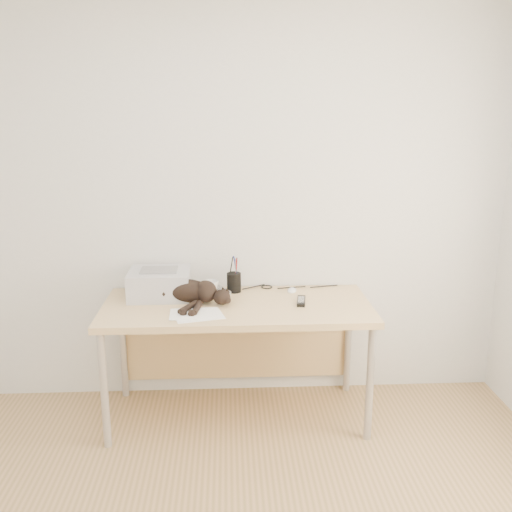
{
  "coord_description": "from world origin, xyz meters",
  "views": [
    {
      "loc": [
        -0.05,
        -1.84,
        1.87
      ],
      "look_at": [
        0.11,
        1.34,
        1.05
      ],
      "focal_mm": 40.0,
      "sensor_mm": 36.0,
      "label": 1
    }
  ],
  "objects": [
    {
      "name": "cat",
      "position": [
        -0.32,
        1.44,
        0.81
      ],
      "size": [
        0.63,
        0.41,
        0.15
      ],
      "rotation": [
        0.0,
        0.0,
        -0.28
      ],
      "color": "black",
      "rests_on": "desk"
    },
    {
      "name": "remote_grey",
      "position": [
        -0.1,
        1.64,
        0.75
      ],
      "size": [
        0.13,
        0.18,
        0.02
      ],
      "primitive_type": "cube",
      "rotation": [
        0.0,
        0.0,
        0.47
      ],
      "color": "gray",
      "rests_on": "desk"
    },
    {
      "name": "mouse",
      "position": [
        0.36,
        1.62,
        0.76
      ],
      "size": [
        0.08,
        0.11,
        0.03
      ],
      "primitive_type": "ellipsoid",
      "rotation": [
        0.0,
        0.0,
        -0.21
      ],
      "color": "white",
      "rests_on": "desk"
    },
    {
      "name": "printer",
      "position": [
        -0.47,
        1.56,
        0.83
      ],
      "size": [
        0.37,
        0.32,
        0.18
      ],
      "color": "#B0B0B5",
      "rests_on": "desk"
    },
    {
      "name": "pen_cup",
      "position": [
        -0.01,
        1.63,
        0.8
      ],
      "size": [
        0.09,
        0.09,
        0.23
      ],
      "color": "black",
      "rests_on": "desk"
    },
    {
      "name": "wall_back",
      "position": [
        0.0,
        1.75,
        1.3
      ],
      "size": [
        3.5,
        0.0,
        3.5
      ],
      "primitive_type": "plane",
      "rotation": [
        1.57,
        0.0,
        0.0
      ],
      "color": "silver",
      "rests_on": "floor"
    },
    {
      "name": "desk",
      "position": [
        0.0,
        1.48,
        0.61
      ],
      "size": [
        1.6,
        0.7,
        0.74
      ],
      "color": "tan",
      "rests_on": "floor"
    },
    {
      "name": "remote_black",
      "position": [
        0.39,
        1.4,
        0.75
      ],
      "size": [
        0.07,
        0.18,
        0.02
      ],
      "primitive_type": "cube",
      "rotation": [
        0.0,
        0.0,
        -0.15
      ],
      "color": "black",
      "rests_on": "desk"
    },
    {
      "name": "mug",
      "position": [
        -0.16,
        1.57,
        0.79
      ],
      "size": [
        0.12,
        0.12,
        0.09
      ],
      "primitive_type": "imported",
      "rotation": [
        0.0,
        0.0,
        0.31
      ],
      "color": "white",
      "rests_on": "desk"
    },
    {
      "name": "cable_tangle",
      "position": [
        0.0,
        1.7,
        0.75
      ],
      "size": [
        1.36,
        0.08,
        0.01
      ],
      "primitive_type": null,
      "color": "black",
      "rests_on": "desk"
    },
    {
      "name": "papers",
      "position": [
        -0.23,
        1.21,
        0.74
      ],
      "size": [
        0.32,
        0.25,
        0.01
      ],
      "color": "white",
      "rests_on": "desk"
    }
  ]
}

